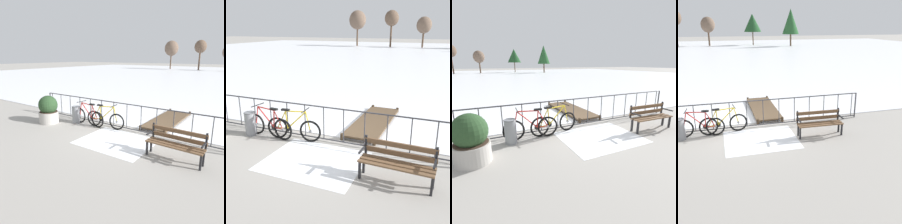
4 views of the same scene
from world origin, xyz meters
TOP-DOWN VIEW (x-y plane):
  - ground_plane at (0.00, 0.00)m, footprint 160.00×160.00m
  - frozen_pond at (0.00, 28.40)m, footprint 80.00×56.00m
  - snow_patch at (0.31, -1.20)m, footprint 2.45×2.03m
  - railing_fence at (0.00, 0.00)m, footprint 9.06×0.06m
  - bicycle_near_railing at (-1.67, -0.35)m, footprint 1.71×0.52m
  - bicycle_second at (-0.87, -0.26)m, footprint 1.70×0.52m
  - park_bench at (2.38, -1.30)m, footprint 1.62×0.54m
  - trash_bin at (-2.31, -0.43)m, footprint 0.35×0.35m
  - wooden_dock at (0.94, 1.95)m, footprint 1.10×3.41m
  - tree_centre at (6.08, 41.57)m, footprint 3.21×3.21m
  - tree_east_mid at (12.16, 37.03)m, footprint 2.95×2.95m
  - tree_far_east at (-1.86, 41.47)m, footprint 2.44×2.44m

SIDE VIEW (x-z plane):
  - ground_plane at x=0.00m, z-range 0.00..0.00m
  - snow_patch at x=0.31m, z-range 0.00..0.01m
  - frozen_pond at x=0.00m, z-range 0.00..0.03m
  - wooden_dock at x=0.94m, z-range 0.02..0.22m
  - bicycle_near_railing at x=-1.67m, z-range -0.12..0.86m
  - bicycle_second at x=-0.87m, z-range -0.12..0.86m
  - trash_bin at x=-2.31m, z-range 0.01..0.74m
  - park_bench at x=2.38m, z-range 0.07..0.96m
  - railing_fence at x=0.00m, z-range 0.02..1.09m
  - tree_far_east at x=-1.86m, z-range 1.12..6.12m
  - tree_centre at x=6.08m, z-range 1.19..6.77m
  - tree_east_mid at x=12.16m, z-range 1.03..7.31m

